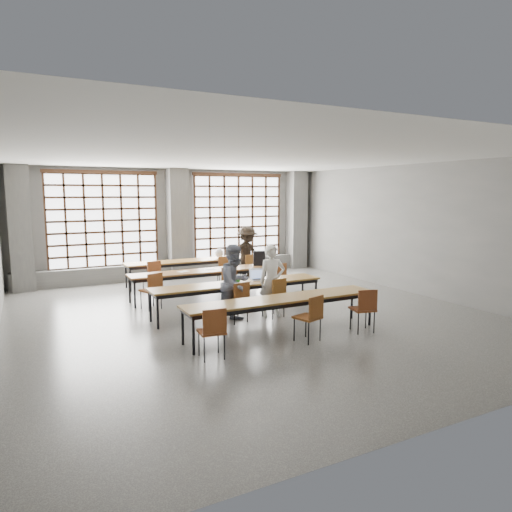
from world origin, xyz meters
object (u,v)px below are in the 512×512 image
at_px(laptop_back, 232,255).
at_px(mouse, 275,278).
at_px(chair_near_mid, 311,314).
at_px(student_female, 235,283).
at_px(chair_back_right, 249,265).
at_px(chair_front_left, 238,298).
at_px(chair_near_right, 365,306).
at_px(student_back, 247,254).
at_px(desk_row_a, 192,262).
at_px(desk_row_d, 283,301).
at_px(desk_row_c, 238,285).
at_px(chair_back_left, 152,273).
at_px(laptop_front, 258,277).
at_px(chair_front_right, 276,294).
at_px(desk_row_b, 206,272).
at_px(chair_mid_centre, 229,280).
at_px(green_box, 234,280).
at_px(backpack, 259,258).
at_px(plastic_bag, 219,253).
at_px(phone, 247,282).
at_px(student_male, 272,281).
at_px(red_pouch, 211,329).
at_px(chair_back_mid, 225,267).
at_px(chair_near_left, 213,328).
at_px(chair_mid_left, 153,287).

height_order(laptop_back, mouse, laptop_back).
relative_size(chair_near_mid, student_female, 0.53).
height_order(chair_back_right, chair_front_left, same).
bearing_deg(chair_near_right, student_back, 87.53).
height_order(desk_row_a, chair_back_right, chair_back_right).
bearing_deg(desk_row_d, chair_back_right, 70.70).
xyz_separation_m(desk_row_c, student_female, (-0.30, -0.50, 0.16)).
xyz_separation_m(chair_back_left, chair_back_right, (2.99, -0.00, 0.00)).
relative_size(desk_row_c, laptop_front, 10.06).
relative_size(chair_front_left, chair_front_right, 1.00).
height_order(desk_row_b, laptop_back, laptop_back).
relative_size(chair_near_right, laptop_front, 2.21).
xyz_separation_m(chair_mid_centre, chair_near_mid, (0.02, -3.67, 0.00)).
xyz_separation_m(student_female, student_back, (2.16, 3.82, 0.03)).
relative_size(chair_near_mid, green_box, 3.52).
xyz_separation_m(desk_row_c, desk_row_d, (0.14, -1.76, 0.00)).
bearing_deg(green_box, student_female, -113.32).
bearing_deg(backpack, desk_row_c, -104.86).
xyz_separation_m(chair_near_mid, plastic_bag, (0.80, 6.25, 0.34)).
height_order(desk_row_d, chair_back_right, chair_back_right).
bearing_deg(green_box, student_back, 59.43).
bearing_deg(phone, chair_near_right, -57.77).
distance_m(chair_front_left, mouse, 1.39).
bearing_deg(chair_back_right, chair_front_right, -108.16).
xyz_separation_m(chair_back_right, backpack, (-0.31, -1.23, 0.39)).
height_order(student_male, phone, student_male).
bearing_deg(student_female, red_pouch, -149.38).
relative_size(chair_mid_centre, student_back, 0.51).
height_order(chair_back_mid, phone, chair_back_mid).
distance_m(chair_near_right, student_female, 2.70).
distance_m(chair_near_left, green_box, 2.91).
bearing_deg(chair_front_right, phone, 129.64).
relative_size(student_male, backpack, 4.00).
bearing_deg(chair_back_right, phone, -117.17).
bearing_deg(chair_mid_left, chair_near_right, -48.63).
relative_size(chair_back_mid, phone, 6.77).
height_order(chair_front_right, chair_near_right, same).
xyz_separation_m(phone, plastic_bag, (0.98, 3.97, 0.14)).
xyz_separation_m(chair_back_left, green_box, (1.07, -3.11, 0.24)).
xyz_separation_m(desk_row_a, backpack, (1.30, -1.86, 0.27)).
bearing_deg(chair_near_right, chair_front_right, 119.73).
distance_m(desk_row_a, chair_near_right, 6.35).
xyz_separation_m(chair_front_left, red_pouch, (-1.28, -1.68, -0.04)).
bearing_deg(laptop_front, plastic_bag, 80.84).
relative_size(desk_row_b, student_male, 2.50).
bearing_deg(backpack, mouse, -83.51).
bearing_deg(laptop_front, chair_mid_centre, 100.47).
height_order(laptop_front, backpack, backpack).
xyz_separation_m(desk_row_a, chair_back_left, (-1.39, -0.63, -0.13)).
bearing_deg(chair_mid_left, chair_mid_centre, -0.00).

